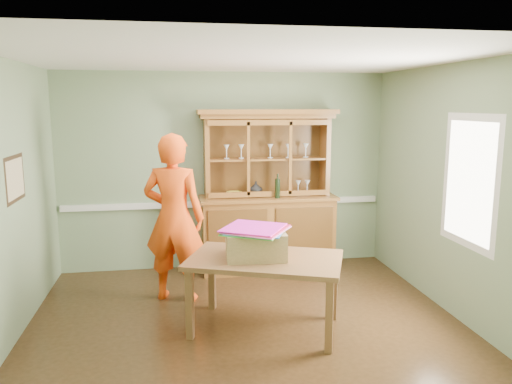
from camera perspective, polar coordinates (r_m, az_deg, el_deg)
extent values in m
plane|color=#432A15|center=(5.39, -1.12, -14.88)|extent=(4.50, 4.50, 0.00)
plane|color=white|center=(4.91, -1.23, 15.07)|extent=(4.50, 4.50, 0.00)
plane|color=gray|center=(6.93, -3.58, 2.38)|extent=(4.50, 0.00, 4.50)
plane|color=gray|center=(5.16, -26.75, -1.31)|extent=(0.00, 4.00, 4.00)
plane|color=gray|center=(5.74, 21.64, 0.10)|extent=(0.00, 4.00, 4.00)
plane|color=gray|center=(3.06, 4.31, -7.42)|extent=(4.50, 0.00, 4.50)
cube|color=silver|center=(6.98, -3.51, -1.31)|extent=(4.41, 0.05, 0.08)
cube|color=#332314|center=(5.40, -25.79, 1.39)|extent=(0.03, 0.60, 0.46)
cube|color=beige|center=(5.40, -25.73, 1.39)|extent=(0.01, 0.52, 0.38)
cube|color=silver|center=(5.46, 23.18, 1.12)|extent=(0.03, 0.96, 1.36)
cube|color=white|center=(5.45, 23.12, 1.12)|extent=(0.01, 0.80, 1.20)
cube|color=brown|center=(6.91, 1.32, -4.84)|extent=(1.79, 0.55, 1.00)
cube|color=brown|center=(6.79, 1.36, -0.63)|extent=(1.85, 0.61, 0.04)
cube|color=brown|center=(6.97, 0.96, 4.16)|extent=(1.69, 0.04, 1.05)
cube|color=brown|center=(6.70, -5.67, 3.88)|extent=(0.06, 0.38, 1.05)
cube|color=brown|center=(7.00, 7.83, 4.09)|extent=(0.06, 0.38, 1.05)
cube|color=brown|center=(6.77, 1.24, 8.67)|extent=(1.79, 0.44, 0.06)
cube|color=brown|center=(6.75, 1.28, 9.18)|extent=(1.87, 0.48, 0.06)
cube|color=brown|center=(6.80, 1.23, 3.81)|extent=(1.57, 0.33, 0.02)
imported|color=#B2B2B7|center=(6.83, -0.02, 0.43)|extent=(0.18, 0.18, 0.19)
imported|color=gold|center=(6.80, -2.50, -0.21)|extent=(0.22, 0.22, 0.05)
cylinder|color=black|center=(6.62, 2.48, 0.67)|extent=(0.07, 0.07, 0.32)
cube|color=brown|center=(5.04, 1.04, -7.79)|extent=(1.73, 1.39, 0.05)
cube|color=brown|center=(5.00, -7.59, -12.61)|extent=(0.09, 0.09, 0.70)
cube|color=brown|center=(5.66, -5.05, -9.84)|extent=(0.09, 0.09, 0.70)
cube|color=brown|center=(4.75, 8.36, -13.89)|extent=(0.09, 0.09, 0.70)
cube|color=brown|center=(5.44, 8.88, -10.75)|extent=(0.09, 0.09, 0.70)
cube|color=tan|center=(5.01, -0.07, -5.98)|extent=(0.61, 0.50, 0.27)
cube|color=green|center=(4.94, -0.16, -4.50)|extent=(0.73, 0.73, 0.01)
cube|color=#2F80DE|center=(4.94, -0.16, -4.40)|extent=(0.73, 0.73, 0.01)
cube|color=pink|center=(4.94, -0.16, -4.29)|extent=(0.73, 0.73, 0.01)
cube|color=#C41D4F|center=(4.94, -0.16, -4.19)|extent=(0.73, 0.73, 0.01)
cube|color=#EC24C3|center=(4.94, -0.16, -4.09)|extent=(0.73, 0.73, 0.01)
imported|color=#FF4E10|center=(5.83, -9.36, -2.93)|extent=(0.82, 0.66, 1.95)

